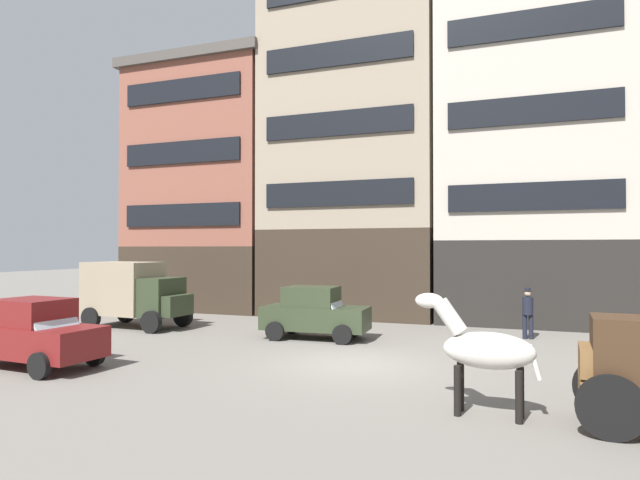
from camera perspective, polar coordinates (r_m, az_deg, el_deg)
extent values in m
plane|color=slate|center=(14.93, 3.72, -13.20)|extent=(120.00, 120.00, 0.00)
cube|color=#33281E|center=(29.54, -11.45, -3.88)|extent=(7.78, 5.73, 3.27)
cube|color=brown|center=(29.87, -11.41, 8.27)|extent=(7.78, 5.73, 9.32)
cube|color=#47423D|center=(31.04, -11.38, 17.26)|extent=(8.28, 6.23, 0.50)
cube|color=black|center=(27.10, -14.69, 2.61)|extent=(6.54, 0.12, 1.10)
cube|color=black|center=(27.46, -14.66, 9.09)|extent=(6.54, 0.12, 1.10)
cube|color=black|center=(28.17, -14.63, 15.33)|extent=(6.54, 0.12, 1.10)
cube|color=#33281E|center=(26.19, 3.83, -3.43)|extent=(8.12, 5.73, 4.05)
cube|color=gray|center=(27.10, 3.81, 14.24)|extent=(8.12, 5.73, 12.41)
cube|color=black|center=(23.50, 1.80, 5.02)|extent=(6.82, 0.12, 1.10)
cube|color=black|center=(24.01, 1.79, 12.40)|extent=(6.82, 0.12, 1.10)
cube|color=black|center=(24.91, 1.79, 19.36)|extent=(6.82, 0.12, 1.10)
cube|color=black|center=(25.14, 21.69, -4.09)|extent=(7.61, 5.73, 3.51)
cube|color=#B7AD9E|center=(26.08, 21.58, 14.96)|extent=(7.61, 5.73, 13.54)
cube|color=black|center=(22.27, 21.82, 4.37)|extent=(6.40, 0.12, 1.10)
cube|color=black|center=(22.82, 21.77, 12.86)|extent=(6.40, 0.12, 1.10)
cube|color=black|center=(23.85, 21.72, 20.79)|extent=(6.40, 0.12, 1.10)
cube|color=brown|center=(10.88, 27.12, -11.41)|extent=(0.47, 1.06, 0.50)
cylinder|color=black|center=(10.34, 28.79, -15.54)|extent=(1.10, 0.15, 1.10)
cylinder|color=black|center=(11.72, 28.20, -13.78)|extent=(1.10, 0.15, 1.10)
ellipsoid|color=beige|center=(10.73, 17.64, -11.25)|extent=(1.74, 0.71, 0.70)
cylinder|color=beige|center=(10.75, 13.76, -8.02)|extent=(0.68, 0.36, 0.76)
ellipsoid|color=beige|center=(10.79, 11.65, -6.39)|extent=(0.57, 0.28, 0.30)
cylinder|color=beige|center=(10.70, 22.05, -12.07)|extent=(0.27, 0.12, 0.65)
cylinder|color=black|center=(10.80, 14.55, -15.39)|extent=(0.14, 0.14, 0.95)
cylinder|color=black|center=(11.15, 14.86, -14.93)|extent=(0.14, 0.14, 0.95)
cylinder|color=black|center=(10.68, 20.60, -15.53)|extent=(0.14, 0.14, 0.95)
cylinder|color=black|center=(11.03, 20.71, -15.06)|extent=(0.14, 0.14, 0.95)
cube|color=#2D3823|center=(21.95, -16.94, -5.86)|extent=(1.48, 1.76, 1.50)
cube|color=#2D3823|center=(21.54, -15.51, -6.76)|extent=(0.97, 1.49, 0.80)
cube|color=gray|center=(23.12, -20.37, -4.84)|extent=(2.89, 2.03, 2.10)
cube|color=silver|center=(21.65, -16.02, -5.27)|extent=(0.26, 1.37, 0.64)
cylinder|color=black|center=(22.50, -14.50, -7.92)|extent=(0.85, 0.26, 0.84)
cylinder|color=black|center=(21.04, -17.68, -8.40)|extent=(0.85, 0.26, 0.84)
cylinder|color=black|center=(24.43, -20.14, -7.33)|extent=(0.85, 0.26, 0.84)
cylinder|color=black|center=(23.09, -23.39, -7.70)|extent=(0.85, 0.26, 0.84)
cube|color=#2D3823|center=(18.88, -0.48, -8.36)|extent=(3.77, 1.78, 0.80)
cube|color=#2D3823|center=(18.85, -0.91, -6.08)|extent=(1.87, 1.52, 0.70)
cube|color=silver|center=(18.61, 1.59, -6.55)|extent=(0.40, 1.33, 0.56)
cylinder|color=black|center=(19.41, 3.72, -9.35)|extent=(0.67, 0.21, 0.66)
cylinder|color=black|center=(17.80, 2.41, -10.12)|extent=(0.67, 0.21, 0.66)
cylinder|color=black|center=(20.11, -3.02, -9.05)|extent=(0.67, 0.21, 0.66)
cylinder|color=black|center=(18.57, -4.87, -9.73)|extent=(0.67, 0.21, 0.66)
cube|color=maroon|center=(16.24, -28.19, -9.48)|extent=(3.80, 1.83, 0.80)
cube|color=maroon|center=(16.26, -28.49, -6.80)|extent=(1.89, 1.55, 0.70)
cube|color=silver|center=(15.61, -26.58, -7.55)|extent=(0.42, 1.33, 0.56)
cylinder|color=black|center=(15.94, -23.06, -11.14)|extent=(0.67, 0.22, 0.66)
cylinder|color=black|center=(14.87, -27.91, -11.86)|extent=(0.67, 0.22, 0.66)
cylinder|color=black|center=(17.75, -28.44, -10.04)|extent=(0.67, 0.22, 0.66)
cylinder|color=black|center=(20.22, 21.14, -8.68)|extent=(0.16, 0.16, 0.85)
cylinder|color=black|center=(20.22, 21.71, -8.67)|extent=(0.16, 0.16, 0.85)
cylinder|color=black|center=(20.13, 21.41, -6.60)|extent=(0.36, 0.36, 0.62)
sphere|color=tan|center=(20.09, 21.41, -5.35)|extent=(0.22, 0.22, 0.22)
cylinder|color=black|center=(20.09, 21.41, -5.07)|extent=(0.28, 0.28, 0.02)
cylinder|color=black|center=(20.08, 21.41, -4.93)|extent=(0.18, 0.18, 0.09)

